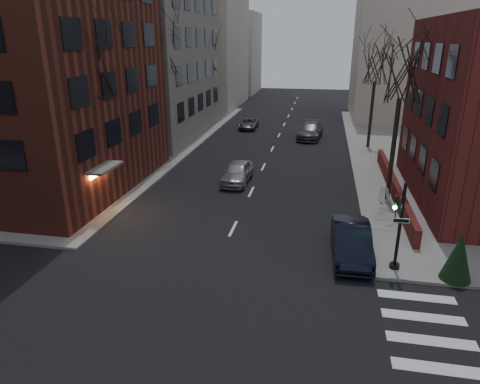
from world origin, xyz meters
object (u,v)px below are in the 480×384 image
at_px(tree_left_b, 162,49).
at_px(streetlamp_near, 154,115).
at_px(tree_right_a, 403,71).
at_px(car_lane_gray, 310,131).
at_px(traffic_signal, 398,232).
at_px(car_lane_far, 249,124).
at_px(car_lane_silver, 237,172).
at_px(sandwich_board, 384,195).
at_px(tree_left_a, 86,63).
at_px(tree_right_b, 376,64).
at_px(evergreen_shrub, 459,257).
at_px(streetlamp_far, 217,87).
at_px(parked_sedan, 351,241).
at_px(tree_left_c, 207,54).

bearing_deg(tree_left_b, streetlamp_near, -81.47).
distance_m(tree_right_a, car_lane_gray, 19.38).
xyz_separation_m(traffic_signal, tree_right_a, (0.86, 9.01, 6.12)).
height_order(car_lane_gray, car_lane_far, car_lane_gray).
bearing_deg(car_lane_far, traffic_signal, -69.71).
distance_m(car_lane_silver, sandwich_board, 10.12).
relative_size(traffic_signal, tree_left_a, 0.39).
distance_m(streetlamp_near, car_lane_silver, 8.03).
distance_m(traffic_signal, tree_left_a, 18.66).
relative_size(car_lane_far, sandwich_board, 4.28).
xyz_separation_m(streetlamp_near, car_lane_silver, (6.89, -2.22, -3.48)).
distance_m(tree_right_a, car_lane_far, 25.41).
relative_size(tree_left_b, sandwich_board, 11.24).
bearing_deg(car_lane_far, tree_left_a, -102.63).
distance_m(tree_left_b, sandwich_board, 21.05).
xyz_separation_m(tree_right_a, tree_right_b, (0.00, 14.00, -0.44)).
bearing_deg(tree_right_a, tree_right_b, 90.00).
bearing_deg(car_lane_gray, car_lane_far, 158.23).
distance_m(tree_left_a, tree_right_b, 25.19).
distance_m(tree_left_b, car_lane_gray, 17.16).
bearing_deg(traffic_signal, evergreen_shrub, -11.40).
relative_size(car_lane_gray, car_lane_far, 1.33).
distance_m(streetlamp_far, parked_sedan, 35.23).
bearing_deg(car_lane_silver, tree_left_c, 111.79).
height_order(tree_left_b, car_lane_gray, tree_left_b).
bearing_deg(evergreen_shrub, tree_right_a, 99.51).
xyz_separation_m(tree_left_a, evergreen_shrub, (19.19, -5.50, -7.26)).
height_order(tree_left_b, streetlamp_near, tree_left_b).
distance_m(traffic_signal, parked_sedan, 2.35).
bearing_deg(car_lane_silver, parked_sedan, -51.29).
relative_size(tree_left_c, car_lane_gray, 1.78).
bearing_deg(car_lane_gray, tree_right_a, -66.23).
distance_m(tree_left_c, car_lane_gray, 14.90).
distance_m(streetlamp_far, car_lane_gray, 13.82).
xyz_separation_m(traffic_signal, tree_left_c, (-16.74, 31.01, 6.12)).
height_order(streetlamp_near, car_lane_gray, streetlamp_near).
relative_size(streetlamp_far, car_lane_gray, 1.15).
height_order(tree_left_a, tree_left_c, tree_left_a).
relative_size(traffic_signal, streetlamp_far, 0.64).
height_order(tree_left_c, streetlamp_far, tree_left_c).
xyz_separation_m(car_lane_gray, sandwich_board, (5.24, -17.76, -0.16)).
xyz_separation_m(tree_right_b, car_lane_gray, (-5.53, 3.11, -6.80)).
bearing_deg(evergreen_shrub, tree_left_c, 121.35).
height_order(tree_left_a, tree_right_a, tree_left_a).
xyz_separation_m(tree_left_a, car_lane_silver, (7.49, 5.78, -7.72)).
height_order(traffic_signal, car_lane_silver, traffic_signal).
distance_m(tree_left_a, streetlamp_near, 9.07).
xyz_separation_m(tree_right_b, car_lane_far, (-12.57, 6.79, -7.01)).
height_order(tree_right_a, evergreen_shrub, tree_right_a).
relative_size(car_lane_silver, evergreen_shrub, 2.09).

